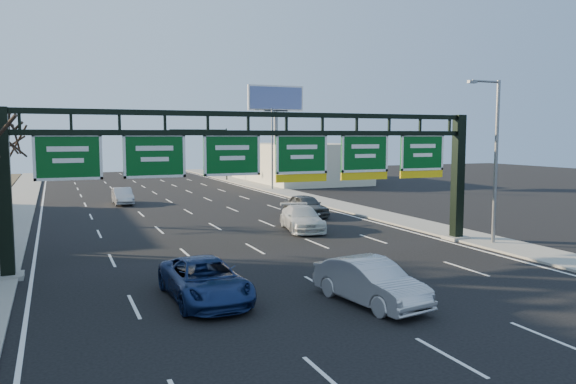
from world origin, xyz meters
name	(u,v)px	position (x,y,z in m)	size (l,w,h in m)	color
ground	(344,298)	(0.00, 0.00, 0.00)	(160.00, 160.00, 0.00)	black
sidewalk_left	(3,234)	(-12.80, 20.00, 0.06)	(3.00, 120.00, 0.12)	gray
sidewalk_right	(366,212)	(12.80, 20.00, 0.06)	(3.00, 120.00, 0.12)	gray
lane_markings	(207,222)	(0.00, 20.00, 0.01)	(21.60, 120.00, 0.01)	white
sign_gantry	(271,164)	(0.16, 8.00, 4.63)	(24.60, 1.20, 7.20)	black
building_right_distant	(297,163)	(20.00, 50.00, 2.50)	(12.00, 20.00, 5.00)	beige
tree_far	(3,114)	(-12.80, 25.00, 7.48)	(3.60, 3.60, 8.86)	black
streetlight_near	(494,153)	(12.47, 6.00, 5.08)	(2.15, 0.22, 9.00)	slate
streetlight_far	(271,144)	(12.47, 40.00, 5.08)	(2.15, 0.22, 9.00)	slate
billboard_right	(276,110)	(15.00, 44.98, 9.06)	(7.00, 0.50, 12.00)	slate
traffic_signal_mast	(181,140)	(5.69, 55.00, 5.50)	(10.16, 0.54, 7.00)	black
car_blue_suv	(205,280)	(-4.82, 1.76, 0.76)	(2.52, 5.46, 1.52)	navy
car_silver_sedan	(370,282)	(0.54, -0.94, 0.80)	(1.70, 4.87, 1.61)	#AFB0B4
car_white_wagon	(302,218)	(4.74, 14.41, 0.77)	(2.16, 5.33, 1.55)	silver
car_grey_far	(306,206)	(7.55, 19.96, 0.81)	(1.92, 4.78, 1.63)	#3E4143
car_silver_distant	(123,196)	(-4.25, 33.05, 0.72)	(1.52, 4.37, 1.44)	#AAAAAF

